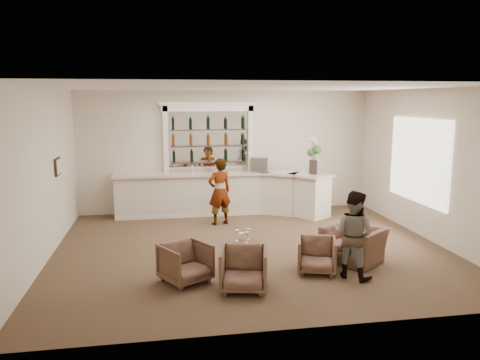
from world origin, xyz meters
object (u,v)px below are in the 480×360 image
(bar_counter, at_px, (223,194))
(guest, at_px, (353,234))
(sommelier, at_px, (219,191))
(cocktail_table, at_px, (244,254))
(espresso_machine, at_px, (259,165))
(armchair_right, at_px, (317,255))
(flower_vase, at_px, (313,153))
(armchair_far, at_px, (353,244))
(armchair_left, at_px, (186,263))
(armchair_center, at_px, (244,269))

(bar_counter, xyz_separation_m, guest, (1.61, -4.83, 0.19))
(bar_counter, relative_size, sommelier, 3.45)
(cocktail_table, relative_size, espresso_machine, 1.25)
(guest, xyz_separation_m, armchair_right, (-0.53, 0.33, -0.46))
(flower_vase, bearing_deg, cocktail_table, -125.46)
(armchair_far, bearing_deg, espresso_machine, 155.76)
(espresso_machine, bearing_deg, sommelier, -124.97)
(armchair_left, xyz_separation_m, flower_vase, (3.55, 3.97, 1.35))
(sommelier, xyz_separation_m, espresso_machine, (1.20, 0.95, 0.51))
(cocktail_table, distance_m, armchair_far, 2.13)
(bar_counter, distance_m, armchair_far, 4.53)
(guest, height_order, espresso_machine, espresso_machine)
(sommelier, distance_m, armchair_right, 3.80)
(espresso_machine, xyz_separation_m, flower_vase, (1.31, -0.58, 0.34))
(guest, distance_m, espresso_machine, 4.89)
(armchair_center, bearing_deg, armchair_left, 164.09)
(guest, relative_size, armchair_center, 1.99)
(bar_counter, xyz_separation_m, espresso_machine, (0.97, -0.02, 0.77))
(armchair_right, bearing_deg, bar_counter, 121.18)
(bar_counter, bearing_deg, guest, -71.60)
(sommelier, distance_m, armchair_far, 3.83)
(espresso_machine, bearing_deg, armchair_center, -88.17)
(cocktail_table, distance_m, flower_vase, 4.47)
(armchair_far, bearing_deg, cocktail_table, -128.69)
(cocktail_table, distance_m, armchair_left, 1.22)
(flower_vase, bearing_deg, armchair_center, -120.61)
(sommelier, xyz_separation_m, flower_vase, (2.51, 0.37, 0.85))
(sommelier, bearing_deg, guest, 97.22)
(armchair_left, relative_size, espresso_machine, 1.63)
(cocktail_table, height_order, sommelier, sommelier)
(sommelier, relative_size, flower_vase, 1.72)
(sommelier, height_order, flower_vase, flower_vase)
(bar_counter, distance_m, sommelier, 1.03)
(espresso_machine, height_order, flower_vase, flower_vase)
(cocktail_table, height_order, guest, guest)
(guest, bearing_deg, armchair_left, 42.79)
(armchair_left, distance_m, armchair_center, 1.04)
(armchair_left, distance_m, flower_vase, 5.50)
(guest, height_order, armchair_right, guest)
(guest, bearing_deg, bar_counter, -23.68)
(armchair_left, height_order, espresso_machine, espresso_machine)
(cocktail_table, relative_size, sommelier, 0.34)
(sommelier, relative_size, espresso_machine, 3.64)
(armchair_right, height_order, flower_vase, flower_vase)
(cocktail_table, bearing_deg, armchair_left, -154.54)
(guest, xyz_separation_m, armchair_center, (-1.96, -0.23, -0.42))
(bar_counter, height_order, sommelier, sommelier)
(armchair_far, relative_size, flower_vase, 1.08)
(armchair_center, height_order, espresso_machine, espresso_machine)
(espresso_machine, bearing_deg, armchair_left, -99.63)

